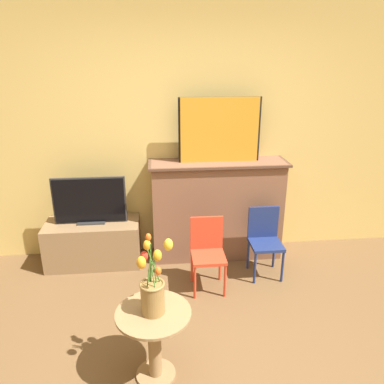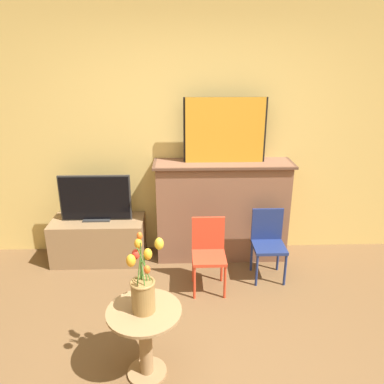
% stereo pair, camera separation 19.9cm
% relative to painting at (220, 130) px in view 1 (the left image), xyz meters
% --- Properties ---
extents(wall_back, '(8.00, 0.06, 2.70)m').
position_rel_painting_xyz_m(wall_back, '(-0.33, 0.21, -0.05)').
color(wall_back, '#E0BC66').
rests_on(wall_back, ground).
extents(fireplace_mantel, '(1.43, 0.41, 1.07)m').
position_rel_painting_xyz_m(fireplace_mantel, '(-0.01, -0.01, -0.85)').
color(fireplace_mantel, brown).
rests_on(fireplace_mantel, ground).
extents(painting, '(0.83, 0.03, 0.65)m').
position_rel_painting_xyz_m(painting, '(0.00, 0.00, 0.00)').
color(painting, black).
rests_on(painting, fireplace_mantel).
extents(tv_stand, '(0.97, 0.44, 0.47)m').
position_rel_painting_xyz_m(tv_stand, '(-1.33, -0.06, -1.16)').
color(tv_stand, olive).
rests_on(tv_stand, ground).
extents(tv_monitor, '(0.74, 0.12, 0.49)m').
position_rel_painting_xyz_m(tv_monitor, '(-1.33, -0.06, -0.69)').
color(tv_monitor, '#2D2D2D').
rests_on(tv_monitor, tv_stand).
extents(chair_red, '(0.31, 0.31, 0.69)m').
position_rel_painting_xyz_m(chair_red, '(-0.19, -0.61, -1.00)').
color(chair_red, red).
rests_on(chair_red, ground).
extents(chair_blue, '(0.31, 0.31, 0.69)m').
position_rel_painting_xyz_m(chair_blue, '(0.41, -0.42, -1.00)').
color(chair_blue, navy).
rests_on(chair_blue, ground).
extents(side_table, '(0.50, 0.50, 0.53)m').
position_rel_painting_xyz_m(side_table, '(-0.70, -1.66, -1.05)').
color(side_table, '#99754C').
rests_on(side_table, ground).
extents(vase_tulips, '(0.23, 0.21, 0.52)m').
position_rel_painting_xyz_m(vase_tulips, '(-0.69, -1.65, -0.69)').
color(vase_tulips, olive).
rests_on(vase_tulips, side_table).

